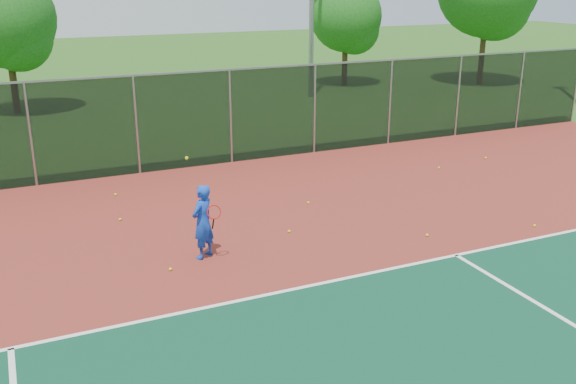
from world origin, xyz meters
name	(u,v)px	position (x,y,z in m)	size (l,w,h in m)	color
ground	(473,346)	(0.00, 0.00, 0.00)	(120.00, 120.00, 0.00)	#235217
court_apron	(405,293)	(0.00, 2.00, 0.01)	(30.00, 20.00, 0.02)	maroon
fence_back	(231,115)	(0.00, 12.00, 1.56)	(30.00, 0.06, 3.03)	black
tennis_player	(203,222)	(-3.03, 5.18, 0.84)	(0.71, 0.75, 2.27)	blue
practice_ball_0	(535,226)	(4.80, 3.58, 0.06)	(0.07, 0.07, 0.07)	yellow
practice_ball_1	(486,158)	(7.82, 8.88, 0.06)	(0.07, 0.07, 0.07)	yellow
practice_ball_2	(308,203)	(0.51, 7.31, 0.06)	(0.07, 0.07, 0.07)	yellow
practice_ball_3	(120,219)	(-4.31, 8.13, 0.06)	(0.07, 0.07, 0.07)	yellow
practice_ball_4	(289,231)	(-0.79, 5.69, 0.06)	(0.07, 0.07, 0.07)	yellow
practice_ball_5	(170,269)	(-3.88, 4.81, 0.06)	(0.07, 0.07, 0.07)	yellow
practice_ball_6	(427,235)	(2.06, 4.15, 0.06)	(0.07, 0.07, 0.07)	yellow
practice_ball_7	(439,168)	(5.70, 8.56, 0.06)	(0.07, 0.07, 0.07)	yellow
practice_ball_8	(116,194)	(-4.07, 10.11, 0.06)	(0.07, 0.07, 0.07)	yellow
tree_back_left	(8,23)	(-5.95, 23.26, 3.89)	(4.22, 4.22, 6.20)	#362513
tree_back_mid	(348,19)	(11.00, 24.08, 3.54)	(3.85, 3.85, 5.65)	#362513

